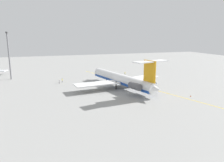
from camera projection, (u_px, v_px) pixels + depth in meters
The scene contains 8 objects.
ground at pixel (133, 84), 96.54m from camera, with size 283.40×283.40×0.00m, color gray.
main_jetliner at pixel (123, 80), 87.61m from camera, with size 44.17×39.43×12.99m.
ground_crew_near_nose at pixel (125, 73), 116.71m from camera, with size 0.37×0.27×1.66m.
ground_crew_near_tail at pixel (62, 80), 98.99m from camera, with size 0.45×0.29×1.83m.
ground_crew_portside at pixel (59, 81), 96.33m from camera, with size 0.43×0.28×1.76m.
safety_cone_nose at pixel (191, 96), 76.42m from camera, with size 0.40×0.40×0.55m, color #EA590F.
taxiway_centreline at pixel (140, 86), 92.13m from camera, with size 95.21×0.36×0.01m, color gold.
light_mast at pixel (9, 53), 103.29m from camera, with size 4.00×0.70×22.75m.
Camera 1 is at (-86.18, 38.92, 21.61)m, focal length 34.73 mm.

